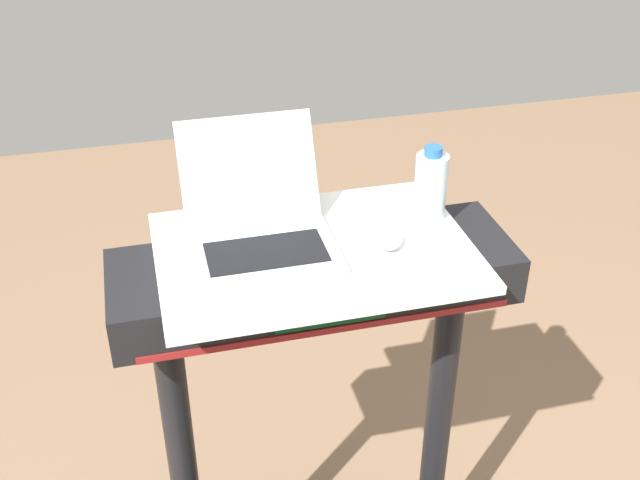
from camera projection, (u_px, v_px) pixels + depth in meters
name	position (u px, v px, depth m)	size (l,w,h in m)	color
desk_board	(314.00, 252.00, 1.71)	(0.69, 0.48, 0.02)	white
laptop	(259.00, 223.00, 1.70)	(0.31, 0.35, 0.23)	#B7B7BC
computer_mouse	(388.00, 237.00, 1.71)	(0.06, 0.10, 0.03)	#B2B2B7
water_bottle	(431.00, 186.00, 1.78)	(0.07, 0.07, 0.18)	silver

